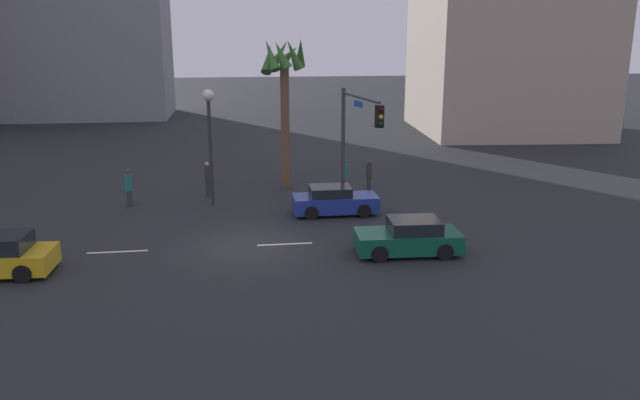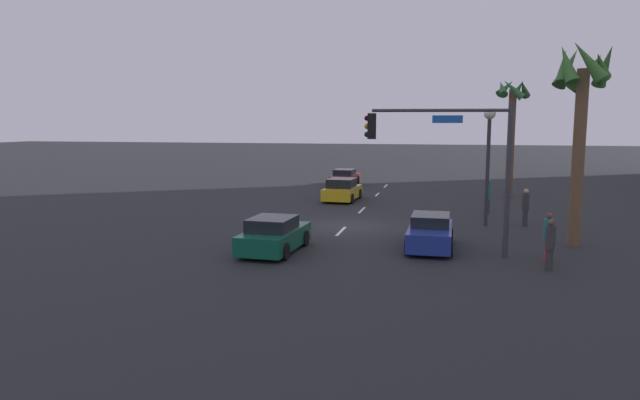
{
  "view_description": "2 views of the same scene",
  "coord_description": "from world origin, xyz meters",
  "px_view_note": "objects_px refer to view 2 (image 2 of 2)",
  "views": [
    {
      "loc": [
        -0.51,
        -24.0,
        8.14
      ],
      "look_at": [
        2.97,
        0.1,
        1.78
      ],
      "focal_mm": 35.12,
      "sensor_mm": 36.0,
      "label": 1
    },
    {
      "loc": [
        26.76,
        4.68,
        4.97
      ],
      "look_at": [
        3.65,
        -0.52,
        1.74
      ],
      "focal_mm": 31.6,
      "sensor_mm": 36.0,
      "label": 2
    }
  ],
  "objects_px": {
    "pedestrian_0": "(525,206)",
    "traffic_signal": "(457,152)",
    "car_2": "(345,178)",
    "pedestrian_1": "(488,195)",
    "car_3": "(430,233)",
    "pedestrian_3": "(548,236)",
    "palm_tree_1": "(512,113)",
    "palm_tree_0": "(581,96)",
    "streetlamp": "(489,143)",
    "pedestrian_2": "(550,243)",
    "car_1": "(274,235)",
    "car_0": "(342,190)"
  },
  "relations": [
    {
      "from": "traffic_signal",
      "to": "streetlamp",
      "type": "height_order",
      "value": "streetlamp"
    },
    {
      "from": "pedestrian_1",
      "to": "car_0",
      "type": "bearing_deg",
      "value": -110.26
    },
    {
      "from": "pedestrian_0",
      "to": "palm_tree_0",
      "type": "distance_m",
      "value": 6.7
    },
    {
      "from": "car_0",
      "to": "palm_tree_0",
      "type": "distance_m",
      "value": 17.07
    },
    {
      "from": "car_2",
      "to": "car_3",
      "type": "relative_size",
      "value": 1.02
    },
    {
      "from": "car_1",
      "to": "car_3",
      "type": "height_order",
      "value": "car_1"
    },
    {
      "from": "car_1",
      "to": "pedestrian_0",
      "type": "distance_m",
      "value": 13.0
    },
    {
      "from": "traffic_signal",
      "to": "streetlamp",
      "type": "distance_m",
      "value": 7.07
    },
    {
      "from": "pedestrian_0",
      "to": "palm_tree_1",
      "type": "distance_m",
      "value": 12.6
    },
    {
      "from": "car_1",
      "to": "car_2",
      "type": "bearing_deg",
      "value": -176.41
    },
    {
      "from": "traffic_signal",
      "to": "car_2",
      "type": "bearing_deg",
      "value": -160.35
    },
    {
      "from": "car_0",
      "to": "car_2",
      "type": "xyz_separation_m",
      "value": [
        -9.14,
        -1.46,
        -0.05
      ]
    },
    {
      "from": "pedestrian_2",
      "to": "palm_tree_0",
      "type": "xyz_separation_m",
      "value": [
        -4.4,
        1.62,
        5.1
      ]
    },
    {
      "from": "car_2",
      "to": "pedestrian_0",
      "type": "xyz_separation_m",
      "value": [
        16.2,
        11.8,
        0.37
      ]
    },
    {
      "from": "pedestrian_0",
      "to": "palm_tree_1",
      "type": "relative_size",
      "value": 0.23
    },
    {
      "from": "car_1",
      "to": "car_2",
      "type": "height_order",
      "value": "car_1"
    },
    {
      "from": "pedestrian_3",
      "to": "pedestrian_0",
      "type": "bearing_deg",
      "value": 178.9
    },
    {
      "from": "pedestrian_0",
      "to": "palm_tree_0",
      "type": "height_order",
      "value": "palm_tree_0"
    },
    {
      "from": "car_2",
      "to": "palm_tree_1",
      "type": "bearing_deg",
      "value": 69.68
    },
    {
      "from": "pedestrian_2",
      "to": "car_2",
      "type": "bearing_deg",
      "value": -155.11
    },
    {
      "from": "pedestrian_1",
      "to": "pedestrian_2",
      "type": "height_order",
      "value": "pedestrian_1"
    },
    {
      "from": "car_2",
      "to": "car_3",
      "type": "xyz_separation_m",
      "value": [
        22.21,
        7.44,
        0.02
      ]
    },
    {
      "from": "pedestrian_0",
      "to": "traffic_signal",
      "type": "bearing_deg",
      "value": -25.78
    },
    {
      "from": "streetlamp",
      "to": "palm_tree_1",
      "type": "xyz_separation_m",
      "value": [
        -11.96,
        2.24,
        1.64
      ]
    },
    {
      "from": "car_0",
      "to": "pedestrian_2",
      "type": "relative_size",
      "value": 2.32
    },
    {
      "from": "car_1",
      "to": "traffic_signal",
      "type": "relative_size",
      "value": 0.72
    },
    {
      "from": "car_2",
      "to": "pedestrian_2",
      "type": "distance_m",
      "value": 27.32
    },
    {
      "from": "car_2",
      "to": "traffic_signal",
      "type": "relative_size",
      "value": 0.71
    },
    {
      "from": "car_2",
      "to": "car_3",
      "type": "distance_m",
      "value": 23.42
    },
    {
      "from": "streetlamp",
      "to": "pedestrian_3",
      "type": "distance_m",
      "value": 7.83
    },
    {
      "from": "palm_tree_0",
      "to": "palm_tree_1",
      "type": "bearing_deg",
      "value": -176.64
    },
    {
      "from": "car_1",
      "to": "palm_tree_1",
      "type": "bearing_deg",
      "value": 151.47
    },
    {
      "from": "car_2",
      "to": "car_1",
      "type": "bearing_deg",
      "value": 3.59
    },
    {
      "from": "streetlamp",
      "to": "pedestrian_2",
      "type": "xyz_separation_m",
      "value": [
        8.31,
        1.56,
        -3.11
      ]
    },
    {
      "from": "car_3",
      "to": "streetlamp",
      "type": "height_order",
      "value": "streetlamp"
    },
    {
      "from": "streetlamp",
      "to": "pedestrian_0",
      "type": "relative_size",
      "value": 3.12
    },
    {
      "from": "car_1",
      "to": "car_3",
      "type": "xyz_separation_m",
      "value": [
        -1.93,
        5.92,
        -0.01
      ]
    },
    {
      "from": "pedestrian_1",
      "to": "pedestrian_0",
      "type": "bearing_deg",
      "value": 21.7
    },
    {
      "from": "traffic_signal",
      "to": "pedestrian_1",
      "type": "relative_size",
      "value": 3.04
    },
    {
      "from": "car_0",
      "to": "pedestrian_0",
      "type": "xyz_separation_m",
      "value": [
        7.05,
        10.35,
        0.31
      ]
    },
    {
      "from": "car_0",
      "to": "car_3",
      "type": "relative_size",
      "value": 1.02
    },
    {
      "from": "pedestrian_3",
      "to": "palm_tree_1",
      "type": "xyz_separation_m",
      "value": [
        -18.95,
        0.52,
        4.74
      ]
    },
    {
      "from": "streetlamp",
      "to": "pedestrian_1",
      "type": "distance_m",
      "value": 5.1
    },
    {
      "from": "pedestrian_0",
      "to": "streetlamp",
      "type": "bearing_deg",
      "value": -81.42
    },
    {
      "from": "car_2",
      "to": "pedestrian_3",
      "type": "height_order",
      "value": "pedestrian_3"
    },
    {
      "from": "car_2",
      "to": "pedestrian_1",
      "type": "height_order",
      "value": "pedestrian_1"
    },
    {
      "from": "pedestrian_0",
      "to": "pedestrian_3",
      "type": "bearing_deg",
      "value": -1.1
    },
    {
      "from": "traffic_signal",
      "to": "pedestrian_0",
      "type": "height_order",
      "value": "traffic_signal"
    },
    {
      "from": "car_2",
      "to": "pedestrian_0",
      "type": "bearing_deg",
      "value": 36.08
    },
    {
      "from": "streetlamp",
      "to": "pedestrian_1",
      "type": "relative_size",
      "value": 3.06
    }
  ]
}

